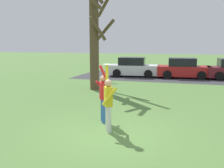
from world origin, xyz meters
TOP-DOWN VIEW (x-y plane):
  - ground_plane at (0.00, 0.00)m, footprint 120.00×120.00m
  - person_catcher at (-0.06, 0.14)m, footprint 0.51×0.59m
  - person_defender at (-0.53, 1.03)m, footprint 0.60×0.66m
  - frisbee_disc at (-0.16, 0.34)m, footprint 0.25×0.25m
  - parked_car_white at (-2.18, 13.79)m, footprint 4.24×2.32m
  - parked_car_red at (1.85, 13.94)m, footprint 4.24×2.32m
  - parking_strip at (1.76, 14.05)m, footprint 17.07×6.40m
  - bare_tree_tall at (-3.06, 7.03)m, footprint 1.88×2.05m
  - lamppost_by_lot at (-5.10, 12.05)m, footprint 0.28×0.28m

SIDE VIEW (x-z plane):
  - ground_plane at x=0.00m, z-range 0.00..0.00m
  - parking_strip at x=1.76m, z-range 0.00..0.01m
  - parked_car_white at x=-2.18m, z-range -0.07..1.52m
  - parked_car_red at x=1.85m, z-range -0.07..1.52m
  - person_defender at x=-0.53m, z-range -0.04..2.00m
  - person_catcher at x=-0.06m, z-range -0.06..2.02m
  - frisbee_disc at x=-0.16m, z-range 2.08..2.10m
  - lamppost_by_lot at x=-5.10m, z-range 0.46..4.72m
  - bare_tree_tall at x=-3.06m, z-range -0.05..6.46m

